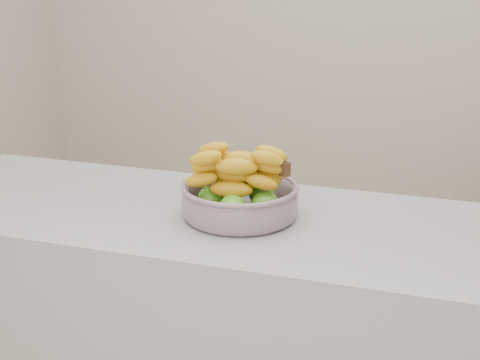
{
  "coord_description": "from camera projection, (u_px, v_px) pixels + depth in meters",
  "views": [
    {
      "loc": [
        0.45,
        -1.74,
        1.54
      ],
      "look_at": [
        -0.05,
        -0.2,
        1.0
      ],
      "focal_mm": 50.0,
      "sensor_mm": 36.0,
      "label": 1
    }
  ],
  "objects": [
    {
      "name": "fruit_bowl",
      "position": [
        240.0,
        195.0,
        1.72
      ],
      "size": [
        0.3,
        0.3,
        0.18
      ],
      "rotation": [
        0.0,
        0.0,
        0.06
      ],
      "color": "#8F9EAC",
      "rests_on": "counter"
    }
  ]
}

